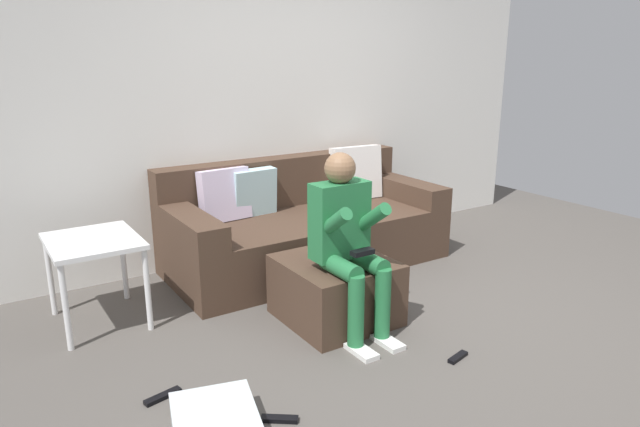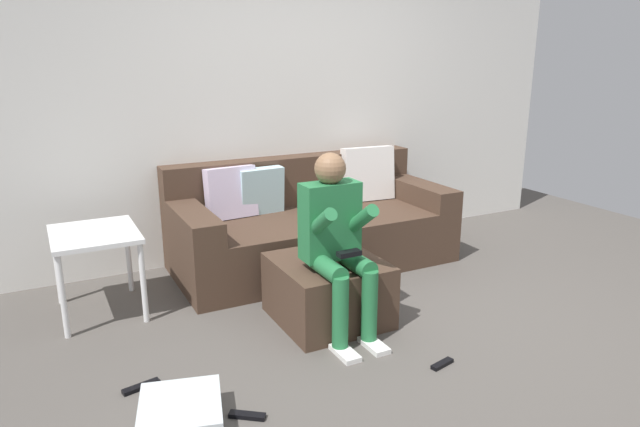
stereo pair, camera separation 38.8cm
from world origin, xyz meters
name	(u,v)px [view 1 (the left image)]	position (x,y,z in m)	size (l,w,h in m)	color
ground_plane	(439,329)	(0.00, 0.00, 0.00)	(7.07, 7.07, 0.00)	#544F49
wall_back	(283,99)	(0.00, 1.96, 1.30)	(5.44, 0.10, 2.59)	silver
couch_sectional	(303,226)	(-0.09, 1.48, 0.31)	(2.22, 0.98, 0.89)	#473326
ottoman	(335,290)	(-0.46, 0.48, 0.20)	(0.65, 0.68, 0.40)	#473326
person_seated	(348,235)	(-0.50, 0.31, 0.62)	(0.36, 0.58, 1.11)	#26723F
storage_bin	(215,423)	(-1.59, -0.21, 0.07)	(0.37, 0.40, 0.14)	silver
side_table	(94,250)	(-1.76, 1.26, 0.49)	(0.53, 0.62, 0.56)	white
remote_near_ottoman	(458,357)	(-0.17, -0.32, 0.01)	(0.15, 0.04, 0.02)	black
remote_by_storage_bin	(280,419)	(-1.30, -0.27, 0.01)	(0.18, 0.04, 0.02)	black
remote_under_side_table	(163,396)	(-1.70, 0.21, 0.01)	(0.19, 0.04, 0.02)	black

